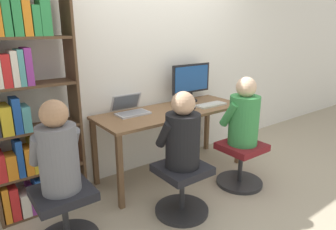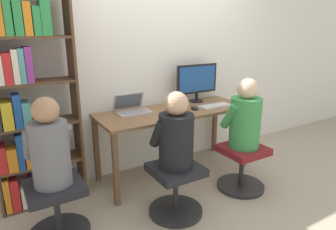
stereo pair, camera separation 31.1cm
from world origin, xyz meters
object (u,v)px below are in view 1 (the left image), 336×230
(keyboard, at_px, (211,105))
(person_at_laptop, at_px, (182,134))
(office_chair_right, at_px, (182,187))
(laptop, at_px, (131,110))
(office_chair_side, at_px, (65,214))
(desktop_monitor, at_px, (191,81))
(bookshelf, at_px, (21,109))
(person_at_monitor, at_px, (244,115))
(office_chair_left, at_px, (241,162))
(person_near_shelf, at_px, (58,151))

(keyboard, bearing_deg, person_at_laptop, -148.28)
(person_at_laptop, bearing_deg, office_chair_right, -90.00)
(laptop, distance_m, office_chair_side, 1.26)
(desktop_monitor, distance_m, bookshelf, 1.95)
(keyboard, bearing_deg, person_at_monitor, -94.97)
(office_chair_left, height_order, person_near_shelf, person_near_shelf)
(person_at_monitor, relative_size, person_near_shelf, 1.01)
(office_chair_left, relative_size, person_near_shelf, 0.71)
(bookshelf, bearing_deg, person_near_shelf, -80.57)
(office_chair_right, xyz_separation_m, person_at_laptop, (0.00, 0.00, 0.51))
(office_chair_right, relative_size, person_at_monitor, 0.70)
(person_at_laptop, height_order, bookshelf, bookshelf)
(keyboard, xyz_separation_m, office_chair_side, (-1.88, -0.32, -0.52))
(office_chair_right, height_order, person_at_laptop, person_at_laptop)
(office_chair_left, xyz_separation_m, office_chair_side, (-1.84, 0.21, 0.00))
(keyboard, distance_m, bookshelf, 2.01)
(keyboard, height_order, office_chair_side, keyboard)
(desktop_monitor, distance_m, laptop, 0.92)
(office_chair_left, bearing_deg, person_at_monitor, 90.00)
(person_at_laptop, bearing_deg, person_near_shelf, 166.86)
(keyboard, relative_size, person_near_shelf, 0.54)
(laptop, bearing_deg, bookshelf, 179.91)
(laptop, bearing_deg, person_at_monitor, -42.44)
(person_at_monitor, height_order, person_at_laptop, person_at_monitor)
(office_chair_side, xyz_separation_m, person_near_shelf, (0.00, 0.00, 0.52))
(desktop_monitor, distance_m, keyboard, 0.41)
(person_at_laptop, bearing_deg, keyboard, 31.72)
(bookshelf, distance_m, office_chair_side, 0.96)
(keyboard, relative_size, office_chair_right, 0.76)
(desktop_monitor, xyz_separation_m, laptop, (-0.89, -0.04, -0.21))
(desktop_monitor, relative_size, person_at_monitor, 0.81)
(keyboard, relative_size, person_at_monitor, 0.54)
(person_at_laptop, xyz_separation_m, person_near_shelf, (-0.99, 0.23, 0.02))
(office_chair_right, height_order, office_chair_side, same)
(office_chair_right, height_order, bookshelf, bookshelf)
(office_chair_left, distance_m, person_near_shelf, 1.92)
(office_chair_right, distance_m, person_near_shelf, 1.15)
(keyboard, distance_m, office_chair_right, 1.17)
(office_chair_left, distance_m, person_at_monitor, 0.52)
(office_chair_left, xyz_separation_m, bookshelf, (-1.93, 0.81, 0.74))
(person_at_laptop, distance_m, office_chair_side, 1.14)
(laptop, height_order, office_chair_side, laptop)
(office_chair_side, bearing_deg, person_at_monitor, -6.30)
(keyboard, relative_size, office_chair_side, 0.76)
(keyboard, bearing_deg, office_chair_side, -170.31)
(desktop_monitor, bearing_deg, keyboard, -84.66)
(office_chair_left, height_order, person_at_laptop, person_at_laptop)
(keyboard, height_order, office_chair_right, keyboard)
(bookshelf, bearing_deg, office_chair_side, -80.65)
(office_chair_left, bearing_deg, office_chair_right, -178.36)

